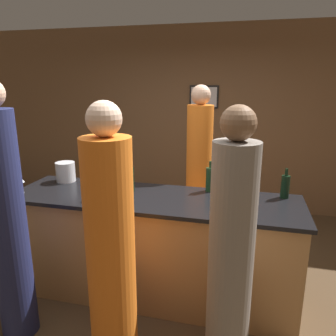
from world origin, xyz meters
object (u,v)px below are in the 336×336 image
at_px(guest_2, 231,255).
at_px(wine_bottle_0, 210,179).
at_px(guest_0, 111,248).
at_px(wine_bottle_1, 285,186).
at_px(bartender, 199,179).
at_px(guest_1, 7,222).
at_px(ice_bucket, 66,172).
at_px(wine_bottle_2, 130,179).

xyz_separation_m(guest_2, wine_bottle_0, (-0.26, 0.97, 0.22)).
distance_m(guest_0, guest_2, 0.81).
bearing_deg(wine_bottle_1, bartender, 146.87).
height_order(guest_0, guest_1, guest_1).
distance_m(wine_bottle_0, ice_bucket, 1.48).
height_order(wine_bottle_0, ice_bucket, wine_bottle_0).
relative_size(guest_2, wine_bottle_0, 6.41).
bearing_deg(ice_bucket, wine_bottle_2, -10.15).
bearing_deg(wine_bottle_2, wine_bottle_0, 14.24).
relative_size(bartender, guest_0, 1.04).
relative_size(guest_1, guest_2, 1.08).
height_order(wine_bottle_2, ice_bucket, wine_bottle_2).
bearing_deg(bartender, guest_0, 77.24).
bearing_deg(wine_bottle_1, wine_bottle_0, 178.18).
distance_m(guest_2, ice_bucket, 1.98).
distance_m(guest_0, wine_bottle_1, 1.61).
xyz_separation_m(guest_0, ice_bucket, (-0.93, 1.02, 0.20)).
height_order(wine_bottle_1, ice_bucket, wine_bottle_1).
xyz_separation_m(wine_bottle_0, wine_bottle_1, (0.67, -0.02, -0.01)).
xyz_separation_m(guest_0, wine_bottle_1, (1.21, 1.04, 0.21)).
relative_size(wine_bottle_1, ice_bucket, 1.34).
xyz_separation_m(bartender, wine_bottle_0, (0.18, -0.53, 0.17)).
height_order(guest_1, wine_bottle_2, guest_1).
distance_m(guest_2, wine_bottle_1, 1.05).
xyz_separation_m(guest_1, ice_bucket, (-0.09, 0.98, 0.12)).
distance_m(bartender, guest_0, 1.64).
height_order(bartender, guest_2, bartender).
relative_size(wine_bottle_0, wine_bottle_2, 0.96).
bearing_deg(wine_bottle_1, guest_1, -153.95).
bearing_deg(guest_1, wine_bottle_0, 36.40).
relative_size(guest_1, wine_bottle_2, 6.66).
height_order(guest_1, guest_2, guest_1).
distance_m(guest_0, wine_bottle_0, 1.22).
bearing_deg(bartender, ice_bucket, 24.16).
distance_m(guest_1, ice_bucket, 0.99).
relative_size(guest_0, guest_2, 1.01).
bearing_deg(guest_1, guest_2, 2.05).
bearing_deg(bartender, guest_1, 52.24).
distance_m(guest_1, wine_bottle_2, 1.09).
bearing_deg(guest_0, bartender, 77.24).
xyz_separation_m(wine_bottle_2, ice_bucket, (-0.76, 0.14, -0.02)).
distance_m(bartender, wine_bottle_1, 1.03).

